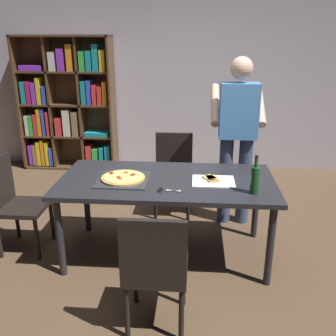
# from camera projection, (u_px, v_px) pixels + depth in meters

# --- Properties ---
(ground_plane) EXTENTS (12.00, 12.00, 0.00)m
(ground_plane) POSITION_uv_depth(u_px,v_px,m) (167.00, 253.00, 3.48)
(ground_plane) COLOR brown
(back_wall) EXTENTS (6.40, 0.10, 2.80)m
(back_wall) POSITION_uv_depth(u_px,v_px,m) (181.00, 74.00, 5.46)
(back_wall) COLOR #BCB7C6
(back_wall) RESTS_ON ground_plane
(dining_table) EXTENTS (1.87, 0.93, 0.75)m
(dining_table) POSITION_uv_depth(u_px,v_px,m) (167.00, 186.00, 3.25)
(dining_table) COLOR #232328
(dining_table) RESTS_ON ground_plane
(chair_near_camera) EXTENTS (0.42, 0.42, 0.90)m
(chair_near_camera) POSITION_uv_depth(u_px,v_px,m) (155.00, 266.00, 2.42)
(chair_near_camera) COLOR black
(chair_near_camera) RESTS_ON ground_plane
(chair_far_side) EXTENTS (0.42, 0.42, 0.90)m
(chair_far_side) POSITION_uv_depth(u_px,v_px,m) (173.00, 168.00, 4.20)
(chair_far_side) COLOR black
(chair_far_side) RESTS_ON ground_plane
(chair_left_end) EXTENTS (0.42, 0.42, 0.90)m
(chair_left_end) POSITION_uv_depth(u_px,v_px,m) (13.00, 199.00, 3.41)
(chair_left_end) COLOR black
(chair_left_end) RESTS_ON ground_plane
(bookshelf) EXTENTS (1.40, 0.35, 1.95)m
(bookshelf) POSITION_uv_depth(u_px,v_px,m) (67.00, 106.00, 5.52)
(bookshelf) COLOR #513823
(bookshelf) RESTS_ON ground_plane
(person_serving_pizza) EXTENTS (0.55, 0.54, 1.75)m
(person_serving_pizza) POSITION_uv_depth(u_px,v_px,m) (237.00, 132.00, 3.79)
(person_serving_pizza) COLOR #38476B
(person_serving_pizza) RESTS_ON ground_plane
(pepperoni_pizza_on_tray) EXTENTS (0.44, 0.44, 0.04)m
(pepperoni_pizza_on_tray) POSITION_uv_depth(u_px,v_px,m) (123.00, 178.00, 3.21)
(pepperoni_pizza_on_tray) COLOR #2D2D33
(pepperoni_pizza_on_tray) RESTS_ON dining_table
(pizza_slices_on_towel) EXTENTS (0.36, 0.28, 0.03)m
(pizza_slices_on_towel) POSITION_uv_depth(u_px,v_px,m) (213.00, 180.00, 3.17)
(pizza_slices_on_towel) COLOR white
(pizza_slices_on_towel) RESTS_ON dining_table
(wine_bottle) EXTENTS (0.07, 0.07, 0.32)m
(wine_bottle) POSITION_uv_depth(u_px,v_px,m) (255.00, 179.00, 2.90)
(wine_bottle) COLOR #194723
(wine_bottle) RESTS_ON dining_table
(kitchen_scissors) EXTENTS (0.20, 0.09, 0.01)m
(kitchen_scissors) POSITION_uv_depth(u_px,v_px,m) (165.00, 190.00, 2.98)
(kitchen_scissors) COLOR silver
(kitchen_scissors) RESTS_ON dining_table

